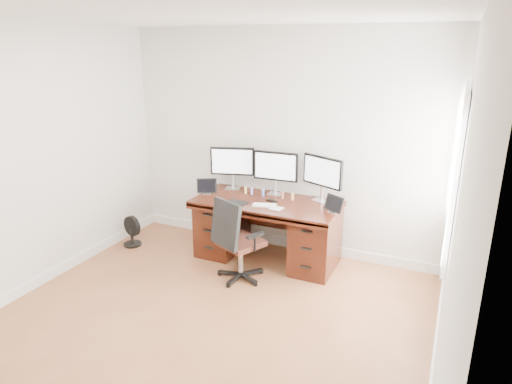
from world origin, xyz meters
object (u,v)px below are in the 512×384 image
at_px(floor_fan, 132,231).
at_px(keyboard, 264,205).
at_px(office_chair, 237,253).
at_px(desk, 267,228).
at_px(monitor_center, 276,168).

xyz_separation_m(floor_fan, keyboard, (1.79, 0.17, 0.57)).
bearing_deg(office_chair, desk, 105.16).
bearing_deg(office_chair, keyboard, 95.57).
bearing_deg(desk, monitor_center, 89.98).
xyz_separation_m(monitor_center, keyboard, (0.04, -0.43, -0.33)).
height_order(floor_fan, monitor_center, monitor_center).
bearing_deg(floor_fan, monitor_center, 32.02).
distance_m(office_chair, keyboard, 0.62).
distance_m(desk, office_chair, 0.62).
xyz_separation_m(office_chair, floor_fan, (-1.65, 0.24, -0.12)).
height_order(desk, floor_fan, desk).
bearing_deg(office_chair, monitor_center, 107.75).
xyz_separation_m(desk, monitor_center, (0.00, 0.24, 0.68)).
relative_size(desk, monitor_center, 3.09).
bearing_deg(keyboard, desk, 88.78).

